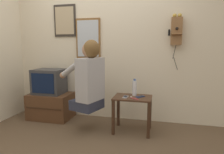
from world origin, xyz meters
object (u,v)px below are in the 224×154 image
at_px(wall_phone_antique, 176,30).
at_px(television, 49,81).
at_px(wall_mirror, 88,39).
at_px(water_bottle, 135,88).
at_px(framed_picture, 65,21).
at_px(toothbrush, 134,98).
at_px(cell_phone_spare, 140,96).
at_px(person, 89,77).
at_px(cell_phone_held, 126,97).

bearing_deg(wall_phone_antique, television, -174.42).
distance_m(wall_mirror, water_bottle, 1.17).
relative_size(wall_phone_antique, wall_mirror, 1.25).
xyz_separation_m(framed_picture, toothbrush, (1.28, -0.57, -1.13)).
height_order(television, cell_phone_spare, television).
bearing_deg(person, water_bottle, -52.20).
height_order(wall_phone_antique, wall_mirror, wall_phone_antique).
bearing_deg(cell_phone_held, toothbrush, -17.46).
relative_size(person, toothbrush, 7.81).
height_order(person, toothbrush, person).
xyz_separation_m(television, wall_mirror, (0.62, 0.24, 0.72)).
bearing_deg(wall_mirror, toothbrush, -33.35).
distance_m(framed_picture, water_bottle, 1.67).
xyz_separation_m(wall_mirror, water_bottle, (0.84, -0.38, -0.72)).
xyz_separation_m(television, wall_phone_antique, (2.03, 0.20, 0.82)).
xyz_separation_m(framed_picture, wall_mirror, (0.42, -0.00, -0.30)).
xyz_separation_m(framed_picture, cell_phone_held, (1.15, -0.52, -1.14)).
bearing_deg(toothbrush, framed_picture, 103.76).
xyz_separation_m(water_bottle, toothbrush, (0.02, -0.19, -0.11)).
height_order(person, framed_picture, framed_picture).
xyz_separation_m(person, wall_phone_antique, (1.18, 0.56, 0.66)).
bearing_deg(television, cell_phone_held, -11.45).
relative_size(water_bottle, toothbrush, 1.92).
xyz_separation_m(wall_phone_antique, cell_phone_spare, (-0.47, -0.41, -0.94)).
bearing_deg(television, wall_phone_antique, 5.58).
xyz_separation_m(television, cell_phone_spare, (1.56, -0.21, -0.12)).
height_order(wall_mirror, water_bottle, wall_mirror).
distance_m(television, cell_phone_held, 1.39).
bearing_deg(wall_phone_antique, toothbrush, -136.31).
relative_size(person, wall_phone_antique, 1.19).
bearing_deg(cell_phone_spare, cell_phone_held, -121.14).
xyz_separation_m(cell_phone_spare, water_bottle, (-0.09, 0.07, 0.11)).
distance_m(cell_phone_held, cell_phone_spare, 0.21).
relative_size(person, cell_phone_held, 7.67).
distance_m(person, water_bottle, 0.67).
bearing_deg(toothbrush, wall_phone_antique, -8.56).
distance_m(television, wall_mirror, 0.98).
xyz_separation_m(television, toothbrush, (1.48, -0.33, -0.11)).
height_order(television, cell_phone_held, television).
height_order(person, wall_phone_antique, wall_phone_antique).
distance_m(wall_phone_antique, water_bottle, 1.06).
distance_m(person, cell_phone_spare, 0.77).
bearing_deg(wall_phone_antique, cell_phone_held, -144.82).
bearing_deg(framed_picture, television, -130.28).
distance_m(television, water_bottle, 1.47).
bearing_deg(wall_mirror, framed_picture, 179.57).
bearing_deg(wall_mirror, cell_phone_held, -34.99).
xyz_separation_m(wall_phone_antique, water_bottle, (-0.57, -0.34, -0.83)).
bearing_deg(wall_mirror, wall_phone_antique, -1.67).
distance_m(person, toothbrush, 0.69).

